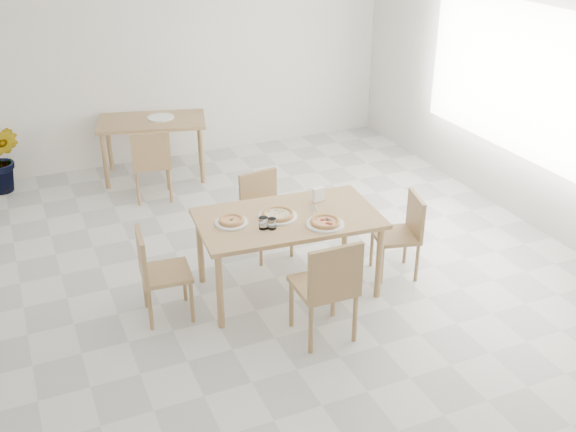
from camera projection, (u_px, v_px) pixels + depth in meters
name	position (u px, v px, depth m)	size (l,w,h in m)	color
room	(525.00, 82.00, 7.07)	(7.28, 7.00, 7.00)	silver
main_table	(288.00, 224.00, 5.95)	(1.66, 1.03, 0.75)	tan
chair_south	(328.00, 284.00, 5.33)	(0.46, 0.46, 0.93)	#A88754
chair_north	(264.00, 208.00, 6.69)	(0.46, 0.46, 0.83)	#A88754
chair_west	(156.00, 269.00, 5.65)	(0.44, 0.44, 0.82)	#A88754
chair_east	(404.00, 229.00, 6.31)	(0.48, 0.48, 0.80)	#A88754
plate_margherita	(232.00, 223.00, 5.79)	(0.29, 0.29, 0.02)	white
plate_mushroom	(278.00, 217.00, 5.89)	(0.34, 0.34, 0.02)	white
plate_pepperoni	(325.00, 224.00, 5.76)	(0.33, 0.33, 0.02)	white
pizza_margherita	(232.00, 220.00, 5.78)	(0.24, 0.24, 0.03)	#E6A86C
pizza_mushroom	(278.00, 214.00, 5.88)	(0.33, 0.33, 0.03)	#E6A86C
pizza_pepperoni	(325.00, 222.00, 5.75)	(0.30, 0.30, 0.03)	#E6A86C
tumbler_a	(263.00, 223.00, 5.69)	(0.08, 0.08, 0.10)	white
tumbler_b	(272.00, 224.00, 5.68)	(0.07, 0.07, 0.10)	white
napkin_holder	(318.00, 195.00, 6.16)	(0.13, 0.08, 0.14)	silver
fork_a	(312.00, 210.00, 6.03)	(0.02, 0.19, 0.01)	silver
fork_b	(315.00, 208.00, 6.06)	(0.01, 0.18, 0.01)	silver
second_table	(152.00, 127.00, 8.35)	(1.45, 1.05, 0.75)	#A88754
chair_back_s	(151.00, 160.00, 7.76)	(0.50, 0.50, 0.87)	#A88754
chair_back_n	(156.00, 125.00, 9.04)	(0.54, 0.54, 0.78)	#A88754
plate_empty	(161.00, 118.00, 8.36)	(0.33, 0.33, 0.02)	white
potted_plant	(1.00, 159.00, 8.02)	(0.46, 0.37, 0.84)	#1E6521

